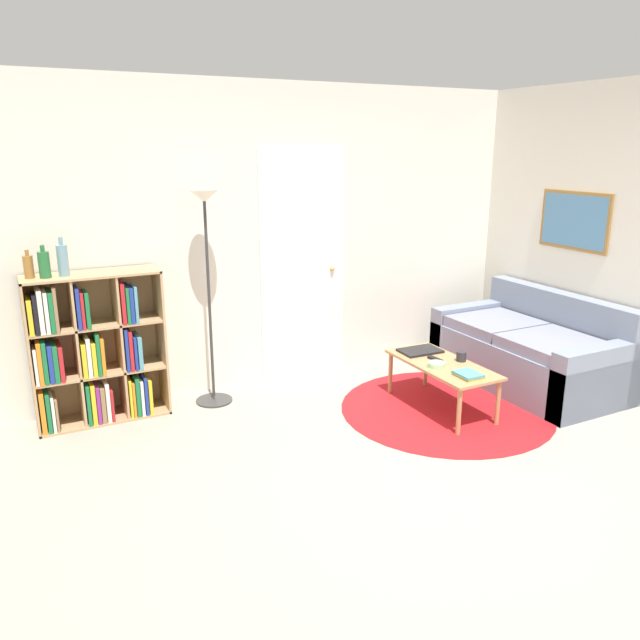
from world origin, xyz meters
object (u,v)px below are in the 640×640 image
Objects in this scene: laptop at (420,351)px; bowl at (437,365)px; bottle_left at (28,267)px; bottle_middle at (44,264)px; cup at (461,356)px; couch at (532,352)px; floor_lamp at (207,246)px; bookshelf at (92,353)px; bottle_right at (63,260)px; coffee_table at (442,368)px.

laptop is 2.56× the size of bowl.
bottle_middle is (0.10, -0.04, 0.01)m from bottle_left.
cup reaches higher than laptop.
bowl is (-1.19, -0.15, 0.13)m from couch.
floor_lamp is 1.05× the size of couch.
bookshelf is 0.79m from bottle_left.
bottle_middle is (-0.26, -0.03, 0.71)m from bookshelf.
bottle_right reaches higher than bottle_middle.
coffee_table is at bearing -22.48° from bookshelf.
bottle_middle is (-1.18, 0.05, -0.05)m from floor_lamp.
cup is 3.14m from bottle_right.
bottle_right is (0.13, 0.02, 0.02)m from bottle_middle.
floor_lamp is 12.79× the size of bowl.
bottle_left is at bearing 174.70° from bottle_right.
bookshelf reaches higher than coffee_table.
floor_lamp reaches higher than coffee_table.
floor_lamp is 2.22m from cup.
bowl is 1.71× the size of cup.
bowl is at bearing -21.79° from bottle_middle.
laptop is at bearing -14.46° from bottle_left.
bottle_right reaches higher than couch.
cup is at bearing -29.58° from floor_lamp.
coffee_table is at bearing -174.87° from couch.
couch is at bearing -11.00° from laptop.
laptop is 0.38m from bowl.
bottle_middle reaches higher than bottle_left.
bottle_middle reaches higher than bowl.
bottle_right reaches higher than laptop.
bookshelf is 0.75m from bottle_right.
coffee_table is at bearing -20.07° from bottle_left.
floor_lamp reaches higher than bowl.
cup reaches higher than coffee_table.
bowl is at bearing -21.73° from bottle_left.
floor_lamp is 7.44× the size of bottle_middle.
bowl is 0.27m from cup.
coffee_table is (2.53, -1.05, -0.20)m from bookshelf.
floor_lamp reaches higher than bottle_middle.
bookshelf is 1.17× the size of coffee_table.
bottle_left is 0.86× the size of bottle_middle.
coffee_table is (-1.09, -0.10, 0.07)m from couch.
bookshelf is at bearing -1.69° from bottle_left.
bottle_left is 0.72× the size of bottle_right.
bottle_middle is at bearing 160.39° from cup.
bowl is 0.49× the size of bottle_right.
couch is (2.70, -0.88, -1.03)m from floor_lamp.
bottle_right is (-0.14, -0.01, 0.73)m from bookshelf.
bottle_left is (-2.90, 0.75, 0.85)m from laptop.
bottle_left is at bearing 159.92° from bottle_middle.
laptop is at bearing 74.05° from bowl.
floor_lamp is 4.99× the size of laptop.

